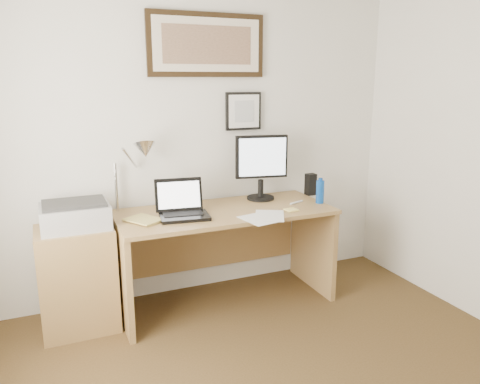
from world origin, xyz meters
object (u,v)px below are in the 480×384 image
desk (221,236)px  water_bottle (320,192)px  printer (75,215)px  side_cabinet (78,279)px  laptop (182,209)px  lcd_monitor (261,164)px  book (134,223)px

desk → water_bottle: bearing=-13.9°
desk → printer: 1.09m
side_cabinet → laptop: 0.86m
lcd_monitor → printer: 1.46m
book → side_cabinet: bearing=159.4°
side_cabinet → desk: size_ratio=0.46×
desk → printer: size_ratio=3.64×
water_bottle → printer: size_ratio=0.41×
water_bottle → desk: bearing=166.1°
side_cabinet → water_bottle: bearing=-4.8°
laptop → lcd_monitor: (0.72, 0.22, 0.23)m
side_cabinet → water_bottle: 1.90m
book → desk: book is taller
side_cabinet → desk: bearing=1.9°
water_bottle → lcd_monitor: (-0.38, 0.28, 0.20)m
lcd_monitor → printer: bearing=-175.0°
book → printer: 0.40m
book → lcd_monitor: bearing=14.3°
desk → lcd_monitor: lcd_monitor is taller
book → laptop: bearing=9.3°
desk → laptop: size_ratio=4.33×
water_bottle → book: bearing=179.6°
side_cabinet → lcd_monitor: size_ratio=1.40×
printer → laptop: bearing=-7.2°
lcd_monitor → book: bearing=-165.7°
lcd_monitor → side_cabinet: bearing=-174.8°
water_bottle → laptop: size_ratio=0.49×
side_cabinet → laptop: (0.73, -0.09, 0.44)m
lcd_monitor → desk: bearing=-166.0°
laptop → desk: bearing=19.7°
book → printer: size_ratio=0.55×
printer → book: bearing=-22.3°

